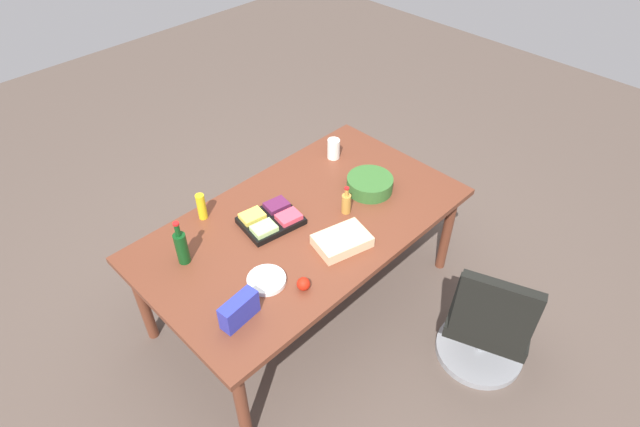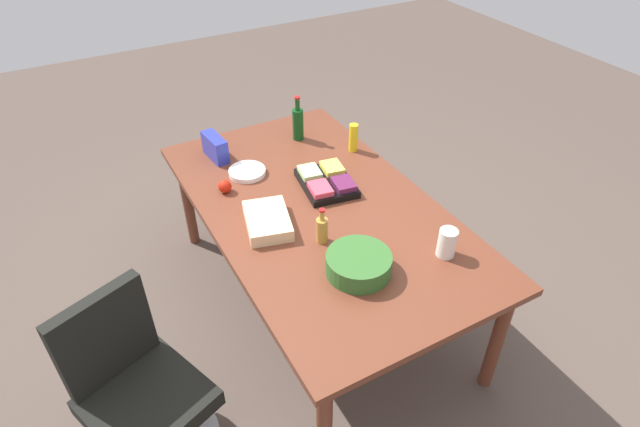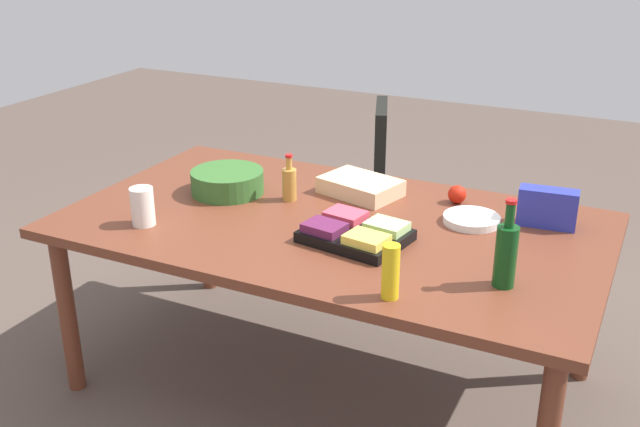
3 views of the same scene
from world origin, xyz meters
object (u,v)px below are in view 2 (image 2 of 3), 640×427
salad_bowl (359,264)px  paper_plate_stack (247,172)px  mustard_bottle (353,138)px  fruit_platter (326,181)px  chip_bag_blue (215,147)px  conference_table (319,216)px  mayo_jar (447,243)px  office_chair (143,403)px  apple_red (225,186)px  wine_bottle (298,123)px  sheet_cake (267,221)px  dressing_bottle (322,229)px

salad_bowl → paper_plate_stack: (-1.03, -0.13, -0.03)m
mustard_bottle → paper_plate_stack: (-0.07, -0.70, -0.08)m
fruit_platter → chip_bag_blue: size_ratio=1.82×
conference_table → mayo_jar: bearing=28.8°
conference_table → chip_bag_blue: size_ratio=9.49×
conference_table → office_chair: (0.43, -1.16, -0.34)m
mayo_jar → chip_bag_blue: bearing=-154.5°
chip_bag_blue → mayo_jar: size_ratio=1.46×
apple_red → mustard_bottle: (-0.04, 0.88, 0.05)m
conference_table → wine_bottle: bearing=161.5°
wine_bottle → apple_red: bearing=-61.9°
fruit_platter → sheet_cake: fruit_platter is taller
dressing_bottle → sheet_cake: bearing=-141.7°
wine_bottle → dressing_bottle: bearing=-20.6°
conference_table → mayo_jar: 0.74m
salad_bowl → sheet_cake: bearing=-156.1°
salad_bowl → mustard_bottle: 1.12m
salad_bowl → paper_plate_stack: bearing=-172.7°
office_chair → mayo_jar: size_ratio=6.03×
conference_table → sheet_cake: sheet_cake is taller
sheet_cake → chip_bag_blue: (-0.78, 0.00, 0.04)m
apple_red → salad_bowl: (0.92, 0.31, 0.01)m
conference_table → salad_bowl: size_ratio=6.73×
chip_bag_blue → wine_bottle: wine_bottle is taller
chip_bag_blue → office_chair: bearing=-35.2°
apple_red → wine_bottle: (-0.34, 0.64, 0.08)m
wine_bottle → chip_bag_blue: bearing=-93.5°
apple_red → paper_plate_stack: 0.21m
office_chair → mustard_bottle: size_ratio=4.97×
sheet_cake → mayo_jar: 0.91m
chip_bag_blue → mayo_jar: bearing=25.5°
chip_bag_blue → dressing_bottle: bearing=10.5°
fruit_platter → wine_bottle: (-0.57, 0.11, 0.08)m
salad_bowl → dressing_bottle: (-0.28, -0.04, 0.03)m
conference_table → dressing_bottle: 0.32m
apple_red → paper_plate_stack: size_ratio=0.35×
apple_red → dressing_bottle: (0.64, 0.27, 0.04)m
fruit_platter → paper_plate_stack: (-0.34, -0.35, -0.02)m
apple_red → mayo_jar: 1.27m
apple_red → wine_bottle: size_ratio=0.25×
paper_plate_stack → apple_red: bearing=-58.2°
fruit_platter → chip_bag_blue: 0.75m
sheet_cake → salad_bowl: bearing=23.9°
wine_bottle → mayo_jar: size_ratio=2.00×
apple_red → fruit_platter: 0.58m
salad_bowl → mayo_jar: size_ratio=2.07×
dressing_bottle → wine_bottle: bearing=159.4°
sheet_cake → wine_bottle: wine_bottle is taller
conference_table → fruit_platter: size_ratio=5.22×
mustard_bottle → mayo_jar: mustard_bottle is taller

